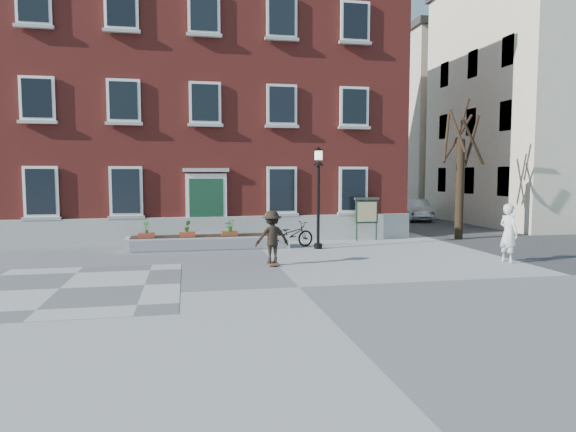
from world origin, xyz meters
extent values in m
plane|color=gray|center=(0.00, 0.00, 0.00)|extent=(100.00, 100.00, 0.00)
cube|color=#565658|center=(-6.00, 1.00, 0.01)|extent=(6.00, 6.00, 0.01)
imported|color=black|center=(1.21, 6.91, 0.51)|extent=(2.04, 1.23, 1.01)
imported|color=#B9BBBE|center=(11.09, 16.85, 0.66)|extent=(2.14, 4.17, 1.31)
imported|color=silver|center=(7.50, 2.24, 0.97)|extent=(0.59, 0.78, 1.93)
cube|color=maroon|center=(-2.00, 14.00, 6.00)|extent=(18.00, 10.00, 12.00)
cube|color=#A5A5A0|center=(-2.00, 8.88, 0.55)|extent=(18.00, 0.24, 1.10)
cube|color=gray|center=(-2.00, 8.75, 0.10)|extent=(2.60, 0.80, 0.20)
cube|color=#989893|center=(-2.00, 8.90, 0.30)|extent=(2.20, 0.50, 0.20)
cube|color=white|center=(-2.00, 8.92, 1.65)|extent=(1.70, 0.12, 2.50)
cube|color=#153A24|center=(-2.00, 8.87, 1.55)|extent=(1.40, 0.06, 2.30)
cube|color=#A5A5A0|center=(-2.00, 8.88, 3.05)|extent=(1.90, 0.25, 0.15)
cube|color=white|center=(-8.40, 8.90, 2.20)|extent=(1.30, 0.10, 2.00)
cube|color=black|center=(-8.40, 8.85, 2.20)|extent=(1.08, 0.04, 1.78)
cube|color=#969692|center=(-8.40, 8.84, 1.14)|extent=(1.44, 0.20, 0.12)
cube|color=white|center=(-8.40, 8.90, 5.80)|extent=(1.30, 0.10, 1.70)
cube|color=black|center=(-8.40, 8.85, 5.80)|extent=(1.08, 0.04, 1.48)
cube|color=#A7A7A2|center=(-8.40, 8.84, 4.89)|extent=(1.44, 0.20, 0.12)
cube|color=silver|center=(-8.40, 8.90, 9.40)|extent=(1.30, 0.10, 1.70)
cube|color=black|center=(-8.40, 8.85, 9.40)|extent=(1.08, 0.04, 1.48)
cube|color=#A4A59F|center=(-8.40, 8.84, 8.49)|extent=(1.44, 0.20, 0.12)
cube|color=silver|center=(-5.20, 8.90, 2.20)|extent=(1.30, 0.10, 2.00)
cube|color=black|center=(-5.20, 8.85, 2.20)|extent=(1.08, 0.04, 1.78)
cube|color=gray|center=(-5.20, 8.84, 1.14)|extent=(1.44, 0.20, 0.12)
cube|color=white|center=(-5.20, 8.90, 5.80)|extent=(1.30, 0.10, 1.70)
cube|color=black|center=(-5.20, 8.85, 5.80)|extent=(1.08, 0.04, 1.48)
cube|color=#9F9E9A|center=(-5.20, 8.84, 4.89)|extent=(1.44, 0.20, 0.12)
cube|color=white|center=(-5.20, 8.90, 9.40)|extent=(1.30, 0.10, 1.70)
cube|color=black|center=(-5.20, 8.85, 9.40)|extent=(1.08, 0.04, 1.48)
cube|color=#A1A09B|center=(-5.20, 8.84, 8.49)|extent=(1.44, 0.20, 0.12)
cube|color=white|center=(-2.00, 8.90, 5.80)|extent=(1.30, 0.10, 1.70)
cube|color=black|center=(-2.00, 8.85, 5.80)|extent=(1.08, 0.04, 1.48)
cube|color=#AAAAA5|center=(-2.00, 8.84, 4.89)|extent=(1.44, 0.20, 0.12)
cube|color=white|center=(-2.00, 8.90, 9.40)|extent=(1.30, 0.10, 1.70)
cube|color=black|center=(-2.00, 8.85, 9.40)|extent=(1.08, 0.04, 1.48)
cube|color=#A1A19C|center=(-2.00, 8.84, 8.49)|extent=(1.44, 0.20, 0.12)
cube|color=white|center=(1.20, 8.90, 2.20)|extent=(1.30, 0.10, 2.00)
cube|color=black|center=(1.20, 8.85, 2.20)|extent=(1.08, 0.04, 1.78)
cube|color=#A6A5A0|center=(1.20, 8.84, 1.14)|extent=(1.44, 0.20, 0.12)
cube|color=silver|center=(1.20, 8.90, 5.80)|extent=(1.30, 0.10, 1.70)
cube|color=black|center=(1.20, 8.85, 5.80)|extent=(1.08, 0.04, 1.48)
cube|color=#A1A29C|center=(1.20, 8.84, 4.89)|extent=(1.44, 0.20, 0.12)
cube|color=silver|center=(1.20, 8.90, 9.40)|extent=(1.30, 0.10, 1.70)
cube|color=black|center=(1.20, 8.85, 9.40)|extent=(1.08, 0.04, 1.48)
cube|color=gray|center=(1.20, 8.84, 8.49)|extent=(1.44, 0.20, 0.12)
cube|color=silver|center=(4.40, 8.90, 2.20)|extent=(1.30, 0.10, 2.00)
cube|color=black|center=(4.40, 8.85, 2.20)|extent=(1.08, 0.04, 1.78)
cube|color=#A0A09B|center=(4.40, 8.84, 1.14)|extent=(1.44, 0.20, 0.12)
cube|color=white|center=(4.40, 8.90, 5.80)|extent=(1.30, 0.10, 1.70)
cube|color=black|center=(4.40, 8.85, 5.80)|extent=(1.08, 0.04, 1.48)
cube|color=gray|center=(4.40, 8.84, 4.89)|extent=(1.44, 0.20, 0.12)
cube|color=white|center=(4.40, 8.90, 9.40)|extent=(1.30, 0.10, 1.70)
cube|color=black|center=(4.40, 8.85, 9.40)|extent=(1.08, 0.04, 1.48)
cube|color=gray|center=(4.40, 8.84, 8.49)|extent=(1.44, 0.20, 0.12)
cube|color=#B3B3AF|center=(-2.00, 7.20, 0.25)|extent=(6.20, 1.10, 0.50)
cube|color=#BBBBBB|center=(-2.00, 6.64, 0.25)|extent=(5.80, 0.02, 0.40)
cube|color=black|center=(-2.00, 7.20, 0.50)|extent=(5.80, 0.90, 0.06)
cube|color=maroon|center=(-4.30, 6.95, 0.60)|extent=(0.60, 0.25, 0.20)
imported|color=#2C6A1F|center=(-4.30, 6.95, 0.92)|extent=(0.24, 0.24, 0.45)
cube|color=#973921|center=(-2.80, 6.95, 0.60)|extent=(0.60, 0.25, 0.20)
imported|color=#386A20|center=(-2.80, 6.95, 0.92)|extent=(0.25, 0.25, 0.45)
cube|color=brown|center=(-1.20, 6.95, 0.60)|extent=(0.60, 0.25, 0.20)
imported|color=#316F21|center=(-1.20, 6.95, 0.92)|extent=(0.40, 0.40, 0.45)
cube|color=#984921|center=(0.40, 6.95, 0.60)|extent=(0.60, 0.25, 0.20)
imported|color=#2E5C1B|center=(0.40, 6.95, 0.92)|extent=(0.25, 0.25, 0.45)
cylinder|color=black|center=(9.00, 8.00, 2.20)|extent=(0.36, 0.36, 4.40)
cylinder|color=black|center=(9.51, 8.00, 4.29)|extent=(0.12, 1.12, 2.23)
cylinder|color=black|center=(9.17, 8.52, 4.55)|extent=(1.18, 0.49, 1.97)
cylinder|color=black|center=(8.51, 8.36, 4.55)|extent=(0.88, 1.14, 2.35)
cylinder|color=#2E2014|center=(8.70, 7.78, 4.73)|extent=(0.60, 0.77, 1.90)
cylinder|color=black|center=(9.20, 7.37, 4.24)|extent=(1.39, 0.55, 1.95)
cylinder|color=#312215|center=(9.16, 8.13, 5.37)|extent=(0.43, 0.48, 1.58)
cube|color=#3C3C3F|center=(12.00, 18.00, 0.00)|extent=(8.00, 36.00, 0.01)
cube|color=beige|center=(18.00, 14.00, 7.00)|extent=(10.00, 11.00, 14.00)
cube|color=beige|center=(18.00, 26.00, 6.50)|extent=(10.00, 11.00, 13.00)
cube|color=#332F2C|center=(18.00, 26.00, 13.25)|extent=(10.40, 11.40, 0.50)
cube|color=black|center=(13.04, 10.80, 2.50)|extent=(0.08, 1.00, 1.50)
cube|color=black|center=(13.04, 14.00, 2.50)|extent=(0.08, 1.00, 1.50)
cube|color=black|center=(13.04, 17.20, 2.50)|extent=(0.08, 1.00, 1.50)
cube|color=black|center=(13.04, 10.80, 5.80)|extent=(0.08, 1.00, 1.50)
cube|color=black|center=(13.04, 14.00, 5.80)|extent=(0.08, 1.00, 1.50)
cube|color=black|center=(13.04, 17.20, 5.80)|extent=(0.08, 1.00, 1.50)
cube|color=black|center=(13.04, 10.80, 9.00)|extent=(0.08, 1.00, 1.50)
cube|color=black|center=(13.04, 14.00, 9.00)|extent=(0.08, 1.00, 1.50)
cube|color=black|center=(13.04, 17.20, 9.00)|extent=(0.08, 1.00, 1.50)
cylinder|color=black|center=(2.17, 6.45, 0.10)|extent=(0.32, 0.32, 0.20)
cylinder|color=black|center=(2.17, 6.45, 1.60)|extent=(0.12, 0.12, 3.20)
cone|color=black|center=(2.17, 6.45, 3.35)|extent=(0.40, 0.40, 0.30)
cube|color=#F9EFB8|center=(2.17, 6.45, 3.60)|extent=(0.24, 0.24, 0.34)
cone|color=black|center=(2.17, 6.45, 3.85)|extent=(0.40, 0.40, 0.16)
cylinder|color=#183124|center=(4.40, 8.41, 0.90)|extent=(0.08, 0.08, 1.80)
cylinder|color=#193321|center=(5.30, 8.41, 0.90)|extent=(0.08, 0.08, 1.80)
cube|color=#172E20|center=(4.85, 8.41, 1.25)|extent=(1.00, 0.10, 1.00)
cube|color=#D0CA86|center=(4.85, 8.35, 1.25)|extent=(0.85, 0.02, 0.85)
cube|color=#3B3633|center=(4.85, 8.41, 1.82)|extent=(1.10, 0.16, 0.10)
cube|color=brown|center=(-0.16, 3.26, 0.06)|extent=(0.22, 0.78, 0.03)
cylinder|color=black|center=(-0.25, 2.98, 0.03)|extent=(0.03, 0.05, 0.05)
cylinder|color=black|center=(-0.07, 2.98, 0.03)|extent=(0.03, 0.05, 0.05)
cylinder|color=black|center=(-0.25, 3.54, 0.03)|extent=(0.03, 0.05, 0.05)
cylinder|color=black|center=(-0.07, 3.54, 0.03)|extent=(0.03, 0.05, 0.05)
imported|color=black|center=(-0.16, 3.26, 0.91)|extent=(1.11, 0.68, 1.67)
camera|label=1|loc=(-2.80, -12.67, 2.93)|focal=32.00mm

